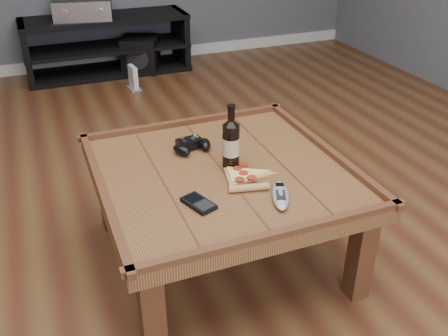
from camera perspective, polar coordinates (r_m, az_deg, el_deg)
name	(u,v)px	position (r m, az deg, el deg)	size (l,w,h in m)	color
ground	(222,256)	(2.29, -0.20, -10.04)	(6.00, 6.00, 0.00)	#482314
baseboard	(105,60)	(4.89, -13.43, 11.94)	(5.00, 0.02, 0.10)	silver
coffee_table	(222,182)	(2.07, -0.21, -1.65)	(1.03, 1.03, 0.48)	#4E2816
media_console	(107,46)	(4.61, -13.19, 13.46)	(1.40, 0.45, 0.50)	black
beer_bottle	(231,142)	(2.01, 0.80, 2.95)	(0.07, 0.07, 0.27)	black
game_controller	(192,145)	(2.18, -3.70, 2.61)	(0.19, 0.14, 0.05)	black
pizza_slice	(244,177)	(1.97, 2.33, -1.05)	(0.23, 0.31, 0.03)	#B37F4E
smartphone	(199,203)	(1.81, -2.92, -4.03)	(0.11, 0.15, 0.02)	black
remote_control	(280,195)	(1.86, 6.47, -3.11)	(0.14, 0.21, 0.03)	#8E939A
av_receiver	(83,8)	(4.50, -15.80, 17.20)	(0.53, 0.46, 0.16)	black
subwoofer	(141,54)	(4.63, -9.50, 12.69)	(0.40, 0.40, 0.30)	black
game_console	(133,79)	(4.21, -10.32, 10.00)	(0.10, 0.16, 0.20)	gray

